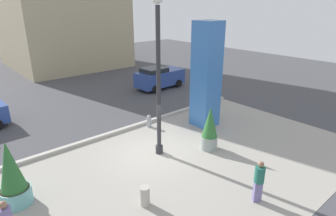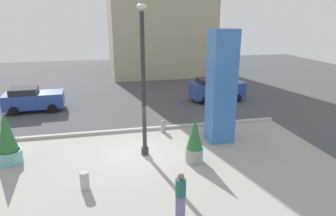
% 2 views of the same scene
% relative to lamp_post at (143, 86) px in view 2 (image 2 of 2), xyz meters
% --- Properties ---
extents(ground_plane, '(60.00, 60.00, 0.00)m').
position_rel_lamp_post_xyz_m(ground_plane, '(-0.17, 4.20, -3.46)').
color(ground_plane, '#47474C').
extents(plaza_pavement, '(18.00, 10.00, 0.02)m').
position_rel_lamp_post_xyz_m(plaza_pavement, '(-0.17, -1.80, -3.46)').
color(plaza_pavement, '#9E998E').
rests_on(plaza_pavement, ground_plane).
extents(curb_strip, '(18.00, 0.24, 0.16)m').
position_rel_lamp_post_xyz_m(curb_strip, '(-0.17, 3.32, -3.38)').
color(curb_strip, '#B7B2A8').
rests_on(curb_strip, ground_plane).
extents(lamp_post, '(0.44, 0.44, 7.09)m').
position_rel_lamp_post_xyz_m(lamp_post, '(0.00, 0.00, 0.00)').
color(lamp_post, '#2D2D33').
rests_on(lamp_post, ground_plane).
extents(art_pillar_blue, '(1.28, 1.28, 5.97)m').
position_rel_lamp_post_xyz_m(art_pillar_blue, '(4.25, 0.98, -0.47)').
color(art_pillar_blue, '#3870BC').
rests_on(art_pillar_blue, ground_plane).
extents(potted_plant_mid_plaza, '(1.08, 1.08, 2.51)m').
position_rel_lamp_post_xyz_m(potted_plant_mid_plaza, '(-6.24, 0.48, -2.32)').
color(potted_plant_mid_plaza, '#6BB2B2').
rests_on(potted_plant_mid_plaza, ground_plane).
extents(potted_plant_curbside, '(0.82, 0.82, 2.21)m').
position_rel_lamp_post_xyz_m(potted_plant_curbside, '(2.13, -1.28, -2.39)').
color(potted_plant_curbside, gray).
rests_on(potted_plant_curbside, ground_plane).
extents(fire_hydrant, '(0.36, 0.26, 0.75)m').
position_rel_lamp_post_xyz_m(fire_hydrant, '(1.50, 2.78, -3.09)').
color(fire_hydrant, '#99999E').
rests_on(fire_hydrant, ground_plane).
extents(concrete_bollard, '(0.36, 0.36, 0.75)m').
position_rel_lamp_post_xyz_m(concrete_bollard, '(-2.78, -2.61, -3.08)').
color(concrete_bollard, '#B2ADA3').
rests_on(concrete_bollard, ground_plane).
extents(car_curb_east, '(4.08, 2.17, 1.71)m').
position_rel_lamp_post_xyz_m(car_curb_east, '(-6.68, 8.90, -2.60)').
color(car_curb_east, '#2D4793').
rests_on(car_curb_east, ground_plane).
extents(car_curb_west, '(4.28, 2.16, 1.83)m').
position_rel_lamp_post_xyz_m(car_curb_west, '(7.08, 8.68, -2.53)').
color(car_curb_west, '#2D4793').
rests_on(car_curb_west, ground_plane).
extents(pedestrian_by_curb, '(0.51, 0.51, 1.66)m').
position_rel_lamp_post_xyz_m(pedestrian_by_curb, '(0.45, -5.10, -2.54)').
color(pedestrian_by_curb, slate).
rests_on(pedestrian_by_curb, ground_plane).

